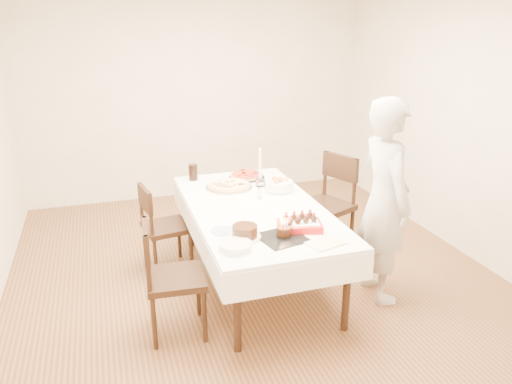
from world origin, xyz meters
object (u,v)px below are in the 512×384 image
object	(u,v)px
dining_table	(256,245)
chair_left_dessert	(176,279)
pasta_bowl	(279,185)
person	(384,201)
birthday_cake	(284,227)
cola_glass	(193,172)
chair_left_savory	(167,227)
pizza_white	(229,186)
taper_candle	(260,167)
chair_right_savory	(324,207)
strawberry_box	(300,224)
layer_cake	(245,232)
pizza_pepperoni	(247,175)

from	to	relation	value
dining_table	chair_left_dessert	distance (m)	1.00
chair_left_dessert	pasta_bowl	size ratio (longest dim) A/B	3.46
person	birthday_cake	bearing A→B (deg)	99.91
birthday_cake	dining_table	bearing A→B (deg)	91.25
cola_glass	chair_left_dessert	bearing A→B (deg)	-106.21
chair_left_savory	cola_glass	size ratio (longest dim) A/B	5.28
chair_left_dessert	birthday_cake	size ratio (longest dim) A/B	7.24
birthday_cake	pasta_bowl	bearing A→B (deg)	71.98
chair_left_dessert	pasta_bowl	xyz separation A→B (m)	(1.16, 0.91, 0.33)
pasta_bowl	pizza_white	bearing A→B (deg)	153.56
dining_table	taper_candle	xyz separation A→B (m)	(0.21, 0.53, 0.58)
dining_table	chair_left_savory	bearing A→B (deg)	146.10
chair_right_savory	pizza_white	world-z (taller)	chair_right_savory
chair_left_dessert	strawberry_box	bearing A→B (deg)	-176.69
chair_left_savory	pasta_bowl	xyz separation A→B (m)	(1.09, -0.15, 0.36)
dining_table	pizza_white	bearing A→B (deg)	99.99
pasta_bowl	taper_candle	size ratio (longest dim) A/B	0.67
dining_table	layer_cake	size ratio (longest dim) A/B	8.63
pizza_pepperoni	layer_cake	size ratio (longest dim) A/B	1.50
chair_right_savory	cola_glass	distance (m)	1.39
person	layer_cake	bearing A→B (deg)	95.02
cola_glass	chair_left_savory	bearing A→B (deg)	-130.04
pizza_white	layer_cake	distance (m)	1.18
chair_left_savory	birthday_cake	distance (m)	1.44
chair_right_savory	birthday_cake	bearing A→B (deg)	-152.83
chair_right_savory	birthday_cake	size ratio (longest dim) A/B	8.01
cola_glass	strawberry_box	bearing A→B (deg)	-69.14
chair_left_dessert	strawberry_box	size ratio (longest dim) A/B	2.74
pizza_white	chair_left_savory	bearing A→B (deg)	-174.09
pasta_bowl	strawberry_box	world-z (taller)	pasta_bowl
cola_glass	dining_table	bearing A→B (deg)	-67.19
pizza_white	cola_glass	bearing A→B (deg)	128.96
strawberry_box	layer_cake	bearing A→B (deg)	-177.49
chair_left_savory	pizza_pepperoni	bearing A→B (deg)	-169.57
dining_table	strawberry_box	distance (m)	0.73
dining_table	cola_glass	distance (m)	1.10
dining_table	strawberry_box	world-z (taller)	strawberry_box
chair_left_savory	dining_table	bearing A→B (deg)	136.37
chair_right_savory	person	size ratio (longest dim) A/B	0.59
chair_right_savory	taper_candle	bearing A→B (deg)	141.46
pizza_white	pizza_pepperoni	bearing A→B (deg)	45.46
pasta_bowl	taper_candle	world-z (taller)	taper_candle
chair_right_savory	birthday_cake	world-z (taller)	chair_right_savory
chair_left_dessert	birthday_cake	world-z (taller)	chair_left_dessert
pizza_pepperoni	strawberry_box	bearing A→B (deg)	-89.12
pizza_white	cola_glass	xyz separation A→B (m)	(-0.29, 0.36, 0.06)
dining_table	pizza_pepperoni	size ratio (longest dim) A/B	5.77
dining_table	birthday_cake	world-z (taller)	birthday_cake
dining_table	taper_candle	size ratio (longest dim) A/B	5.33
dining_table	person	bearing A→B (deg)	-28.77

